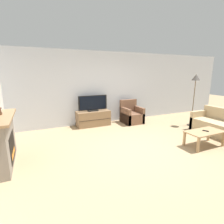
% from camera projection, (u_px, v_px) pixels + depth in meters
% --- Properties ---
extents(ground_plane, '(24.00, 24.00, 0.00)m').
position_uv_depth(ground_plane, '(144.00, 148.00, 4.56)').
color(ground_plane, '#9E8460').
extents(wall_back, '(12.00, 0.06, 2.70)m').
position_uv_depth(wall_back, '(104.00, 88.00, 6.71)').
color(wall_back, silver).
rests_on(wall_back, ground).
extents(fireplace, '(0.48, 1.54, 1.06)m').
position_uv_depth(fireplace, '(2.00, 141.00, 3.62)').
color(fireplace, slate).
rests_on(fireplace, ground).
extents(mantel_clock, '(0.08, 0.11, 0.15)m').
position_uv_depth(mantel_clock, '(0.00, 111.00, 3.63)').
color(mantel_clock, brown).
rests_on(mantel_clock, fireplace).
extents(tv_stand, '(1.21, 0.51, 0.55)m').
position_uv_depth(tv_stand, '(93.00, 118.00, 6.43)').
color(tv_stand, brown).
rests_on(tv_stand, ground).
extents(tv, '(1.07, 0.18, 0.57)m').
position_uv_depth(tv, '(93.00, 104.00, 6.31)').
color(tv, black).
rests_on(tv, tv_stand).
extents(armchair, '(0.70, 0.76, 0.87)m').
position_uv_depth(armchair, '(131.00, 115.00, 6.83)').
color(armchair, brown).
rests_on(armchair, ground).
extents(coffee_table, '(1.02, 0.52, 0.42)m').
position_uv_depth(coffee_table, '(205.00, 133.00, 4.60)').
color(coffee_table, '#A37F56').
rests_on(coffee_table, ground).
extents(remote, '(0.11, 0.15, 0.02)m').
position_uv_depth(remote, '(206.00, 131.00, 4.59)').
color(remote, black).
rests_on(remote, coffee_table).
extents(floor_lamp, '(0.30, 0.30, 1.88)m').
position_uv_depth(floor_lamp, '(195.00, 82.00, 6.17)').
color(floor_lamp, black).
rests_on(floor_lamp, ground).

